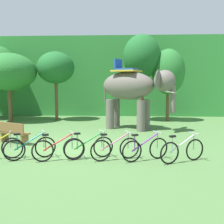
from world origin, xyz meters
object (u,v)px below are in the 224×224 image
(tree_center_left, at_px, (9,72))
(elephant, at_px, (134,88))
(bike_white, at_px, (182,150))
(tree_center_right, at_px, (168,72))
(bike_purple, at_px, (145,149))
(bike_teal, at_px, (30,148))
(bike_pink, at_px, (115,148))
(tree_far_right, at_px, (56,68))
(bike_green, at_px, (89,147))
(wooden_bench, at_px, (13,132))
(bike_red, at_px, (58,149))
(tree_far_left, at_px, (142,57))

(tree_center_left, distance_m, elephant, 8.32)
(bike_white, bearing_deg, tree_center_right, 84.53)
(tree_center_right, bearing_deg, bike_purple, -102.57)
(bike_teal, bearing_deg, bike_pink, 1.09)
(tree_far_right, distance_m, bike_white, 11.74)
(tree_center_left, relative_size, bike_green, 2.77)
(tree_center_right, bearing_deg, wooden_bench, -136.43)
(bike_teal, xyz_separation_m, bike_pink, (2.82, 0.05, 0.00))
(bike_pink, height_order, bike_purple, same)
(tree_far_right, height_order, bike_white, tree_far_right)
(bike_teal, relative_size, bike_red, 0.95)
(bike_green, bearing_deg, bike_red, -164.24)
(tree_far_left, height_order, bike_purple, tree_far_left)
(bike_teal, distance_m, bike_pink, 2.82)
(bike_red, relative_size, bike_purple, 1.04)
(tree_center_left, relative_size, wooden_bench, 2.87)
(tree_far_right, bearing_deg, bike_red, -75.33)
(tree_far_right, bearing_deg, tree_center_left, -165.40)
(elephant, xyz_separation_m, bike_pink, (-0.75, -5.91, -1.82))
(bike_white, height_order, wooden_bench, bike_white)
(bike_pink, relative_size, bike_purple, 1.03)
(tree_far_right, xyz_separation_m, bike_white, (6.43, -9.32, -3.08))
(tree_far_right, bearing_deg, bike_purple, -60.14)
(tree_center_left, height_order, elephant, tree_center_left)
(tree_center_left, height_order, bike_teal, tree_center_left)
(bike_purple, bearing_deg, elephant, 92.27)
(bike_green, xyz_separation_m, bike_pink, (0.88, -0.12, 0.00))
(tree_far_right, relative_size, tree_center_right, 0.97)
(tree_center_right, distance_m, bike_green, 10.28)
(bike_white, bearing_deg, tree_center_left, 137.16)
(bike_red, bearing_deg, wooden_bench, 136.82)
(tree_far_left, bearing_deg, wooden_bench, -129.07)
(tree_far_right, xyz_separation_m, bike_red, (2.44, -9.33, -3.08))
(tree_far_right, height_order, elephant, tree_far_right)
(tree_center_left, bearing_deg, bike_teal, -63.13)
(tree_center_left, bearing_deg, tree_center_right, 4.27)
(tree_center_right, height_order, bike_green, tree_center_right)
(tree_center_left, relative_size, tree_far_right, 0.97)
(tree_center_right, bearing_deg, elephant, -124.77)
(tree_center_right, bearing_deg, bike_teal, -122.30)
(tree_far_left, bearing_deg, bike_green, -103.73)
(bike_red, relative_size, bike_white, 1.05)
(tree_far_right, relative_size, bike_red, 2.82)
(bike_teal, height_order, wooden_bench, bike_teal)
(bike_purple, xyz_separation_m, wooden_bench, (-5.32, 2.19, 0.09))
(bike_red, bearing_deg, bike_teal, 174.33)
(elephant, distance_m, bike_teal, 7.18)
(tree_center_left, xyz_separation_m, tree_far_right, (2.83, 0.74, 0.29))
(bike_pink, relative_size, bike_white, 1.04)
(elephant, height_order, bike_red, elephant)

